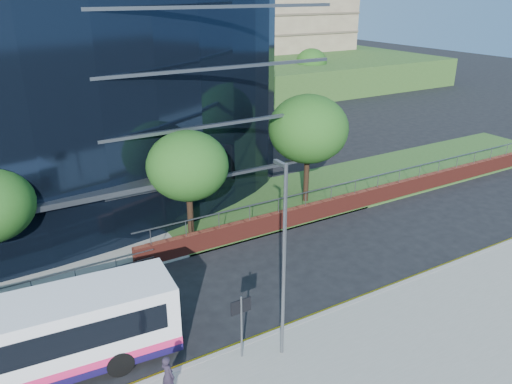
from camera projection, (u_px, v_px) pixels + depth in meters
ground at (119, 376)px, 19.01m from camera, size 200.00×200.00×0.00m
grass_verge at (381, 176)px, 39.07m from camera, size 36.00×8.00×0.12m
retaining_wall at (377, 195)px, 34.03m from camera, size 34.00×0.40×2.11m
apartment_block at (211, 7)px, 75.49m from camera, size 60.00×42.00×30.00m
street_sign at (241, 314)px, 19.06m from camera, size 0.85×0.09×2.80m
tree_far_c at (188, 166)px, 27.77m from camera, size 4.62×4.62×6.51m
tree_far_d at (308, 129)px, 32.57m from camera, size 5.28×5.28×7.44m
tree_dist_e at (215, 70)px, 60.49m from camera, size 4.62×4.62×6.51m
tree_dist_f at (311, 62)px, 69.75m from camera, size 4.29×4.29×6.05m
streetlight_east at (284, 258)px, 18.43m from camera, size 0.15×0.77×8.00m
city_bus at (18, 345)px, 18.11m from camera, size 11.95×3.63×3.19m
pedestrian at (168, 376)px, 17.66m from camera, size 0.58×0.70×1.65m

